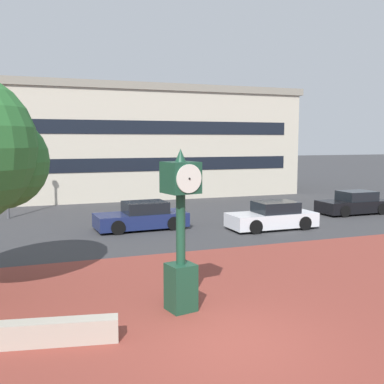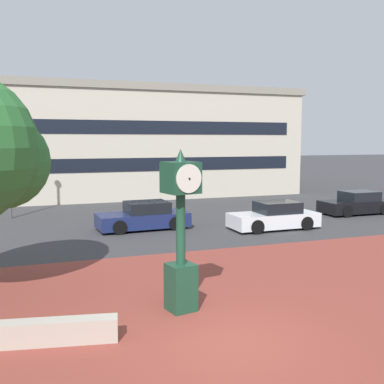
{
  "view_description": "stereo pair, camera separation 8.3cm",
  "coord_description": "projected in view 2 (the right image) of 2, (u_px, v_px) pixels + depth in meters",
  "views": [
    {
      "loc": [
        -3.8,
        -8.19,
        4.12
      ],
      "look_at": [
        -0.14,
        1.83,
        2.91
      ],
      "focal_mm": 42.74,
      "sensor_mm": 36.0,
      "label": 1
    },
    {
      "loc": [
        -3.72,
        -8.21,
        4.12
      ],
      "look_at": [
        -0.14,
        1.83,
        2.91
      ],
      "focal_mm": 42.74,
      "sensor_mm": 36.0,
      "label": 2
    }
  ],
  "objects": [
    {
      "name": "planter_wall",
      "position": [
        38.0,
        333.0,
        9.23
      ],
      "size": [
        3.22,
        0.98,
        0.5
      ],
      "primitive_type": "cube",
      "rotation": [
        0.0,
        0.0,
        -0.18
      ],
      "color": "#ADA393",
      "rests_on": "ground"
    },
    {
      "name": "car_street_mid",
      "position": [
        144.0,
        217.0,
        21.3
      ],
      "size": [
        4.29,
        2.08,
        1.28
      ],
      "rotation": [
        0.0,
        0.0,
        1.62
      ],
      "color": "navy",
      "rests_on": "ground"
    },
    {
      "name": "plaza_brick_paving",
      "position": [
        198.0,
        311.0,
        11.04
      ],
      "size": [
        44.0,
        11.51,
        0.01
      ],
      "primitive_type": "cube",
      "color": "brown",
      "rests_on": "ground"
    },
    {
      "name": "civic_building",
      "position": [
        118.0,
        142.0,
        36.72
      ],
      "size": [
        26.15,
        13.43,
        7.99
      ],
      "color": "beige",
      "rests_on": "ground"
    },
    {
      "name": "ground_plane",
      "position": [
        228.0,
        342.0,
        9.39
      ],
      "size": [
        200.0,
        200.0,
        0.0
      ],
      "primitive_type": "plane",
      "color": "#38383A"
    },
    {
      "name": "street_lamp_post",
      "position": [
        8.0,
        144.0,
        23.82
      ],
      "size": [
        0.36,
        0.36,
        6.35
      ],
      "color": "#4C4C51",
      "rests_on": "ground"
    },
    {
      "name": "street_clock",
      "position": [
        181.0,
        232.0,
        10.93
      ],
      "size": [
        0.88,
        0.92,
        3.93
      ],
      "rotation": [
        0.0,
        0.0,
        0.21
      ],
      "color": "#19422D",
      "rests_on": "ground"
    },
    {
      "name": "car_street_distant",
      "position": [
        357.0,
        204.0,
        25.69
      ],
      "size": [
        4.06,
        1.86,
        1.28
      ],
      "rotation": [
        0.0,
        0.0,
        1.57
      ],
      "color": "black",
      "rests_on": "ground"
    },
    {
      "name": "car_street_near",
      "position": [
        274.0,
        217.0,
        21.31
      ],
      "size": [
        4.14,
        1.83,
        1.28
      ],
      "rotation": [
        0.0,
        0.0,
        1.58
      ],
      "color": "silver",
      "rests_on": "ground"
    }
  ]
}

